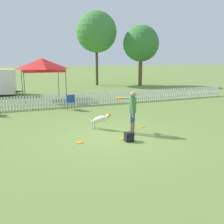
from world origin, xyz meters
TOP-DOWN VIEW (x-y plane):
  - ground_plane at (0.00, 0.00)m, footprint 240.00×240.00m
  - handler_person at (0.84, 0.11)m, footprint 0.62×1.11m
  - leaping_dog at (-0.13, 1.16)m, footprint 0.88×0.95m
  - frisbee_near_handler at (0.18, -0.42)m, footprint 0.23×0.23m
  - frisbee_near_dog at (1.75, 0.87)m, footprint 0.23×0.23m
  - frisbee_midfield at (-1.43, -0.22)m, footprint 0.23×0.23m
  - backpack_on_grass at (0.31, -0.75)m, footprint 0.31×0.28m
  - picket_fence at (-0.00, 7.02)m, footprint 24.92×0.04m
  - folding_chair_blue_left at (-0.31, 5.92)m, footprint 0.58×0.60m
  - canopy_tent_main at (-1.23, 10.56)m, footprint 2.87×2.87m
  - tree_left_grove at (6.15, 19.50)m, footprint 4.64×4.64m
  - tree_right_grove at (10.64, 17.10)m, footprint 4.06×4.06m

SIDE VIEW (x-z plane):
  - ground_plane at x=0.00m, z-range 0.00..0.00m
  - frisbee_near_handler at x=0.18m, z-range 0.00..0.02m
  - frisbee_near_dog at x=1.75m, z-range 0.00..0.02m
  - frisbee_midfield at x=-1.43m, z-range 0.00..0.02m
  - backpack_on_grass at x=0.31m, z-range 0.00..0.34m
  - picket_fence at x=0.00m, z-range 0.00..0.83m
  - leaping_dog at x=-0.13m, z-range 0.08..0.85m
  - folding_chair_blue_left at x=-0.31m, z-range 0.10..1.03m
  - handler_person at x=0.84m, z-range 0.23..1.94m
  - canopy_tent_main at x=-1.23m, z-range 1.04..4.10m
  - tree_right_grove at x=10.64m, z-range 1.34..8.14m
  - tree_left_grove at x=6.15m, z-range 1.86..10.26m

